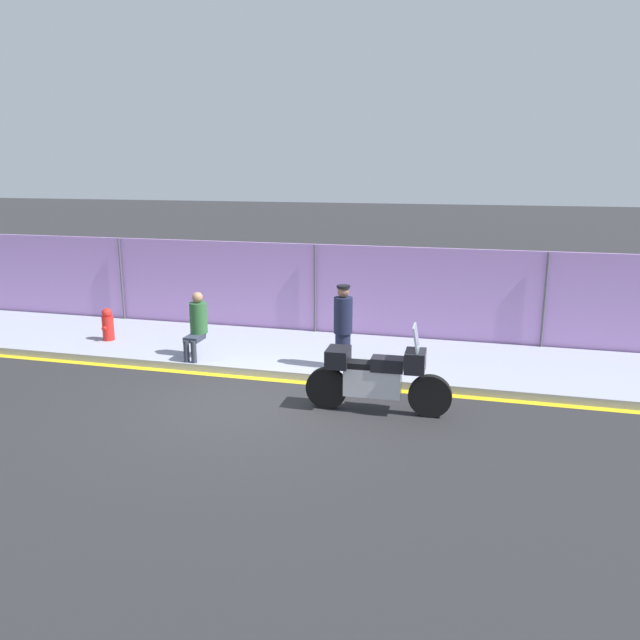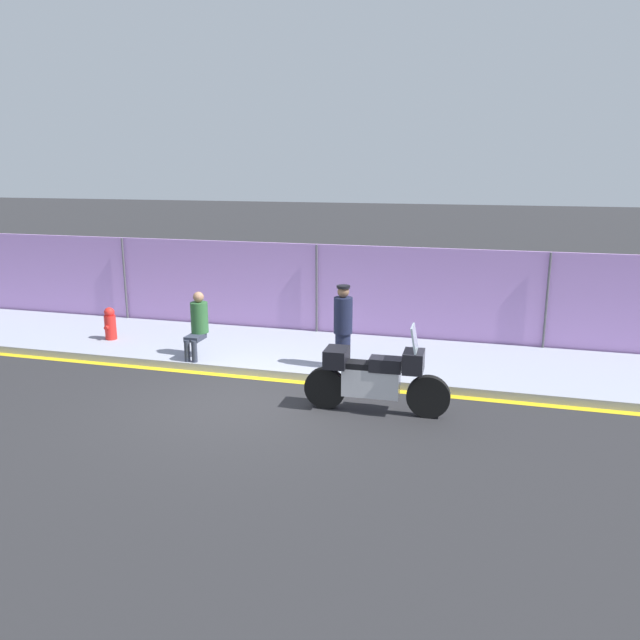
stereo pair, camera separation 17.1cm
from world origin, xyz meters
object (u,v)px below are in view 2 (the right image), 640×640
object	(u,v)px
fire_hydrant	(110,324)
motorcycle	(375,377)
person_seated_on_curb	(198,321)
officer_standing	(343,326)

from	to	relation	value
fire_hydrant	motorcycle	bearing A→B (deg)	-19.60
motorcycle	person_seated_on_curb	xyz separation A→B (m)	(-3.94, 1.63, 0.29)
motorcycle	fire_hydrant	xyz separation A→B (m)	(-6.45, 2.30, -0.10)
fire_hydrant	officer_standing	bearing A→B (deg)	-6.20
motorcycle	person_seated_on_curb	bearing A→B (deg)	155.88
officer_standing	person_seated_on_curb	world-z (taller)	officer_standing
motorcycle	officer_standing	bearing A→B (deg)	117.25
person_seated_on_curb	motorcycle	bearing A→B (deg)	-22.42
motorcycle	officer_standing	size ratio (longest dim) A/B	1.48
person_seated_on_curb	fire_hydrant	xyz separation A→B (m)	(-2.51, 0.67, -0.38)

